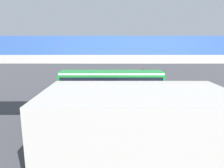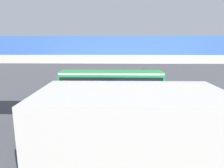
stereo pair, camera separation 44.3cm
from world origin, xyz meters
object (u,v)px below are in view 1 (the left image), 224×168
object	(u,v)px
city_bus	(111,82)
bicycle_blue	(204,108)
parked_van	(143,96)
pedestrian	(106,82)
traffic_sign	(142,75)
bicycle_red	(189,105)

from	to	relation	value
city_bus	bicycle_blue	distance (m)	9.88
parked_van	bicycle_blue	distance (m)	5.68
pedestrian	traffic_sign	world-z (taller)	traffic_sign
city_bus	bicycle_red	distance (m)	8.50
bicycle_red	pedestrian	world-z (taller)	pedestrian
bicycle_blue	bicycle_red	xyz separation A→B (m)	(1.04, -1.07, 0.00)
parked_van	traffic_sign	world-z (taller)	traffic_sign
parked_van	traffic_sign	size ratio (longest dim) A/B	1.71
city_bus	bicycle_red	world-z (taller)	city_bus
city_bus	traffic_sign	world-z (taller)	city_bus
pedestrian	traffic_sign	distance (m)	5.10
pedestrian	parked_van	bearing A→B (deg)	115.82
parked_van	bicycle_red	xyz separation A→B (m)	(-4.40, 0.38, -0.81)
parked_van	bicycle_red	size ratio (longest dim) A/B	2.71
pedestrian	traffic_sign	size ratio (longest dim) A/B	0.64
bicycle_blue	traffic_sign	distance (m)	11.02
city_bus	pedestrian	bearing A→B (deg)	-81.87
bicycle_blue	traffic_sign	size ratio (longest dim) A/B	0.63
city_bus	pedestrian	size ratio (longest dim) A/B	6.44
pedestrian	bicycle_blue	bearing A→B (deg)	134.51
city_bus	bicycle_blue	bearing A→B (deg)	151.96
bicycle_blue	pedestrian	xyz separation A→B (m)	(9.32, -9.48, 0.51)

